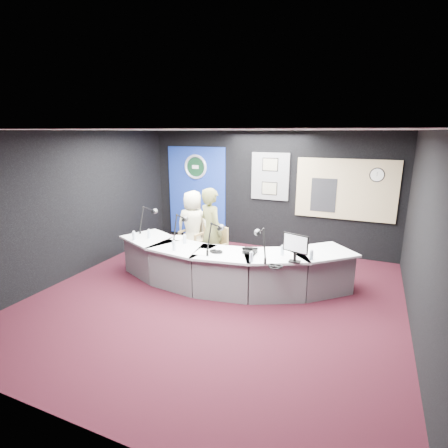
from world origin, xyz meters
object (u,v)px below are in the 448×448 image
at_px(armchair_left, 193,240).
at_px(armchair_right, 211,250).
at_px(broadcast_desk, 226,266).
at_px(person_man, 193,226).
at_px(person_woman, 211,232).

height_order(armchair_left, armchair_right, armchair_right).
bearing_deg(broadcast_desk, person_man, 141.00).
bearing_deg(armchair_right, person_man, 166.56).
distance_m(armchair_right, person_woman, 0.37).
relative_size(broadcast_desk, person_woman, 2.58).
relative_size(armchair_left, person_woman, 0.50).
bearing_deg(broadcast_desk, armchair_right, 141.34).
xyz_separation_m(broadcast_desk, armchair_right, (-0.48, 0.38, 0.13)).
bearing_deg(person_man, person_woman, 134.94).
bearing_deg(person_man, armchair_left, 180.00).
distance_m(broadcast_desk, armchair_left, 1.54).
bearing_deg(person_woman, armchair_left, -5.23).
xyz_separation_m(person_man, person_woman, (0.72, -0.59, 0.10)).
distance_m(broadcast_desk, person_man, 1.59).
distance_m(armchair_right, person_man, 0.97).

